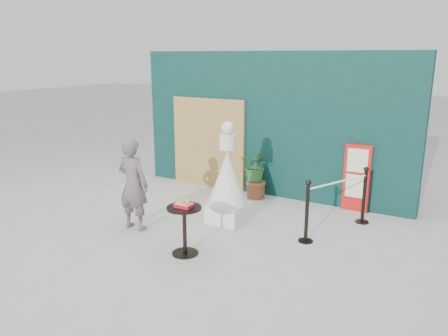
# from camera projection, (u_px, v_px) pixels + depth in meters

# --- Properties ---
(ground) EXTENTS (60.00, 60.00, 0.00)m
(ground) POSITION_uv_depth(u_px,v_px,m) (186.00, 246.00, 6.88)
(ground) COLOR #ADAAA5
(ground) RESTS_ON ground
(back_wall) EXTENTS (6.00, 0.30, 3.00)m
(back_wall) POSITION_uv_depth(u_px,v_px,m) (270.00, 125.00, 9.14)
(back_wall) COLOR #092C28
(back_wall) RESTS_ON ground
(bamboo_fence) EXTENTS (1.80, 0.08, 2.00)m
(bamboo_fence) POSITION_uv_depth(u_px,v_px,m) (208.00, 143.00, 9.77)
(bamboo_fence) COLOR tan
(bamboo_fence) RESTS_ON ground
(woman) EXTENTS (0.60, 0.41, 1.59)m
(woman) POSITION_uv_depth(u_px,v_px,m) (133.00, 184.00, 7.39)
(woman) COLOR #675860
(woman) RESTS_ON ground
(menu_board) EXTENTS (0.50, 0.07, 1.30)m
(menu_board) POSITION_uv_depth(u_px,v_px,m) (357.00, 178.00, 8.28)
(menu_board) COLOR red
(menu_board) RESTS_ON ground
(statue) EXTENTS (0.71, 0.71, 1.82)m
(statue) POSITION_uv_depth(u_px,v_px,m) (228.00, 182.00, 7.70)
(statue) COLOR white
(statue) RESTS_ON ground
(cafe_table) EXTENTS (0.52, 0.52, 0.75)m
(cafe_table) POSITION_uv_depth(u_px,v_px,m) (184.00, 223.00, 6.48)
(cafe_table) COLOR black
(cafe_table) RESTS_ON ground
(food_basket) EXTENTS (0.26, 0.19, 0.11)m
(food_basket) POSITION_uv_depth(u_px,v_px,m) (184.00, 204.00, 6.41)
(food_basket) COLOR red
(food_basket) RESTS_ON cafe_table
(planter) EXTENTS (0.60, 0.52, 1.03)m
(planter) POSITION_uv_depth(u_px,v_px,m) (256.00, 170.00, 9.05)
(planter) COLOR brown
(planter) RESTS_ON ground
(stanchion_barrier) EXTENTS (0.84, 1.54, 1.03)m
(stanchion_barrier) POSITION_uv_depth(u_px,v_px,m) (337.00, 204.00, 7.32)
(stanchion_barrier) COLOR black
(stanchion_barrier) RESTS_ON ground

